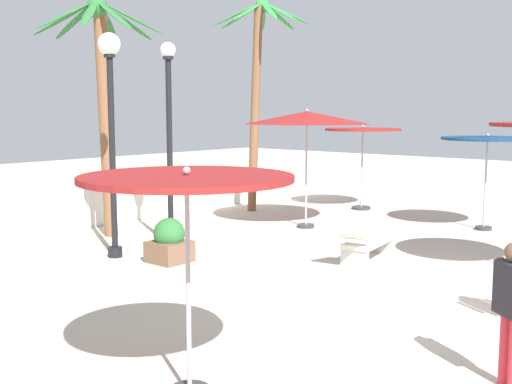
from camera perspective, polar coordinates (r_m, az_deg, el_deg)
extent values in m
plane|color=beige|center=(10.17, 13.68, -9.33)|extent=(56.00, 56.00, 0.00)
cube|color=silver|center=(16.04, -15.94, -1.44)|extent=(25.20, 0.30, 1.02)
cylinder|color=#333338|center=(18.87, 9.37, -1.40)|extent=(0.54, 0.54, 0.08)
cylinder|color=#A5A5AD|center=(18.74, 9.45, 2.02)|extent=(0.05, 0.05, 2.34)
cylinder|color=maroon|center=(18.67, 9.52, 5.53)|extent=(2.17, 2.17, 0.06)
sphere|color=#99999E|center=(18.66, 9.53, 5.79)|extent=(0.08, 0.08, 0.08)
cylinder|color=#A5A5AD|center=(6.44, -6.08, -8.55)|extent=(0.05, 0.05, 2.25)
cylinder|color=maroon|center=(6.23, -6.21, 1.25)|extent=(2.10, 2.10, 0.06)
sphere|color=#99999E|center=(6.22, -6.22, 1.91)|extent=(0.08, 0.08, 0.08)
cylinder|color=#333338|center=(16.40, 19.64, -3.05)|extent=(0.39, 0.39, 0.08)
cylinder|color=#A5A5AD|center=(16.25, 19.81, 0.67)|extent=(0.05, 0.05, 2.22)
cylinder|color=navy|center=(16.17, 19.98, 4.51)|extent=(2.14, 2.14, 0.06)
sphere|color=#99999E|center=(16.16, 19.99, 4.81)|extent=(0.08, 0.08, 0.08)
cylinder|color=#333338|center=(15.79, 4.46, -3.03)|extent=(0.42, 0.42, 0.08)
cylinder|color=#A5A5AD|center=(15.62, 4.51, 1.51)|extent=(0.05, 0.05, 2.59)
cone|color=maroon|center=(15.54, 4.56, 6.64)|extent=(3.05, 3.05, 0.30)
sphere|color=#99999E|center=(15.54, 4.57, 7.27)|extent=(0.08, 0.08, 0.08)
cylinder|color=brown|center=(14.76, -13.27, 5.85)|extent=(0.43, 0.30, 5.10)
sphere|color=#2A6A32|center=(14.84, -14.02, 15.70)|extent=(0.47, 0.47, 0.47)
ellipsoid|color=#2A6A32|center=(15.24, -11.46, 14.65)|extent=(1.42, 0.27, 0.75)
ellipsoid|color=#2A6A32|center=(15.55, -13.12, 14.46)|extent=(1.24, 1.01, 0.75)
ellipsoid|color=#2A6A32|center=(15.40, -15.90, 14.45)|extent=(0.31, 1.42, 0.75)
ellipsoid|color=#2A6A32|center=(15.07, -16.87, 14.58)|extent=(0.99, 1.26, 0.75)
ellipsoid|color=#2A6A32|center=(14.43, -16.72, 14.92)|extent=(1.42, 0.32, 0.75)
ellipsoid|color=#2A6A32|center=(14.06, -14.67, 15.19)|extent=(1.18, 1.09, 0.75)
ellipsoid|color=#2A6A32|center=(14.13, -12.56, 15.22)|extent=(0.43, 1.42, 0.75)
ellipsoid|color=#2A6A32|center=(14.58, -11.01, 15.01)|extent=(0.98, 1.26, 0.75)
cylinder|color=brown|center=(18.28, -0.08, 7.38)|extent=(0.56, 0.25, 5.78)
sphere|color=#2D8C3A|center=(18.74, 0.56, 16.25)|extent=(0.40, 0.40, 0.40)
ellipsoid|color=#2D8C3A|center=(19.23, 2.10, 15.35)|extent=(1.34, 0.28, 0.67)
ellipsoid|color=#2D8C3A|center=(19.42, 0.53, 15.28)|extent=(1.14, 1.02, 0.67)
ellipsoid|color=#2D8C3A|center=(19.08, -1.38, 15.42)|extent=(0.42, 1.34, 0.67)
ellipsoid|color=#2D8C3A|center=(18.71, -1.72, 15.58)|extent=(1.03, 1.13, 0.67)
ellipsoid|color=#2D8C3A|center=(18.12, -0.74, 15.85)|extent=(1.34, 0.35, 0.67)
ellipsoid|color=#2D8C3A|center=(18.02, 1.22, 15.90)|extent=(0.91, 1.21, 0.67)
ellipsoid|color=#2D8C3A|center=(18.20, 2.19, 15.81)|extent=(0.35, 1.34, 0.67)
ellipsoid|color=#2D8C3A|center=(18.68, 2.85, 15.59)|extent=(0.96, 1.18, 0.67)
cylinder|color=black|center=(13.72, -7.58, -4.41)|extent=(0.28, 0.28, 0.20)
cylinder|color=black|center=(13.46, -7.71, 3.39)|extent=(0.12, 0.12, 3.93)
cylinder|color=black|center=(13.47, -7.86, 11.77)|extent=(0.22, 0.22, 0.06)
sphere|color=white|center=(13.49, -7.87, 12.45)|extent=(0.32, 0.32, 0.32)
cylinder|color=black|center=(12.93, -12.47, -5.25)|extent=(0.28, 0.28, 0.20)
cylinder|color=black|center=(12.66, -12.70, 2.95)|extent=(0.12, 0.12, 3.90)
cylinder|color=black|center=(12.67, -12.96, 11.77)|extent=(0.22, 0.22, 0.06)
sphere|color=white|center=(12.69, -12.98, 12.75)|extent=(0.44, 0.44, 0.44)
cube|color=#B7B7BC|center=(13.17, 11.00, -4.65)|extent=(0.12, 0.55, 0.35)
cube|color=#B7B7BC|center=(11.99, 8.80, -5.79)|extent=(0.12, 0.55, 0.35)
cube|color=silver|center=(12.54, 9.97, -4.41)|extent=(1.47, 0.76, 0.08)
cube|color=silver|center=(11.73, 8.51, -3.70)|extent=(0.71, 0.64, 0.33)
cylinder|color=#D8333F|center=(7.38, 21.36, -12.89)|extent=(0.12, 0.12, 0.78)
cylinder|color=brown|center=(7.30, 20.90, -7.37)|extent=(0.08, 0.08, 0.50)
cube|color=brown|center=(12.31, -7.74, -5.29)|extent=(0.70, 0.70, 0.40)
sphere|color=#2D6B33|center=(12.24, -7.77, -3.70)|extent=(0.60, 0.60, 0.60)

